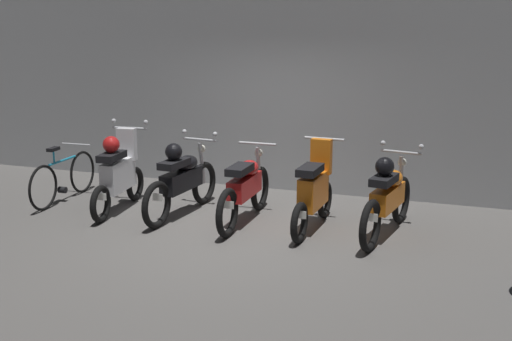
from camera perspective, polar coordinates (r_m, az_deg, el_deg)
ground_plane at (r=8.39m, az=-2.32°, el=-5.75°), size 80.00×80.00×0.00m
back_wall at (r=10.39m, az=2.76°, el=7.44°), size 16.00×0.30×3.35m
motorbike_slot_0 at (r=9.49m, az=-12.23°, el=-0.20°), size 0.59×1.68×1.29m
motorbike_slot_1 at (r=9.12m, az=-6.67°, el=-0.79°), size 0.59×1.95×1.15m
motorbike_slot_2 at (r=8.76m, az=-0.98°, el=-1.55°), size 0.56×1.95×1.03m
motorbike_slot_3 at (r=8.50m, az=5.23°, el=-1.83°), size 0.56×1.68×1.18m
motorbike_slot_4 at (r=8.36m, az=11.73°, el=-2.30°), size 0.59×1.94×1.15m
bicycle at (r=10.25m, az=-16.88°, el=-0.66°), size 0.50×1.73×0.89m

